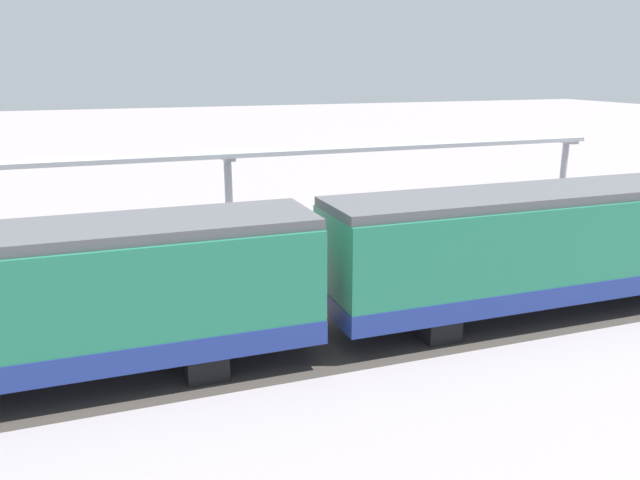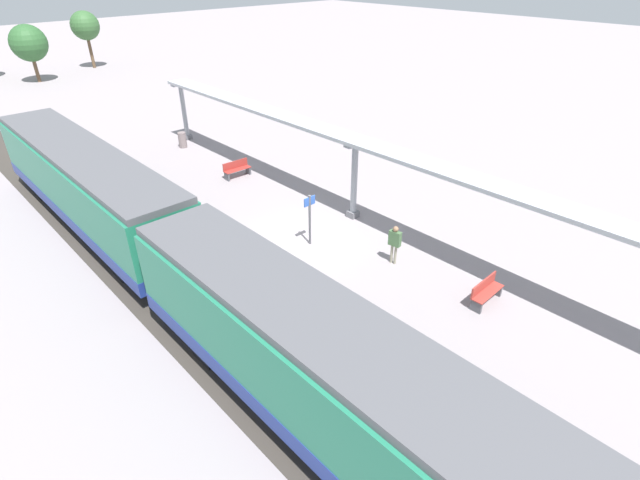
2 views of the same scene
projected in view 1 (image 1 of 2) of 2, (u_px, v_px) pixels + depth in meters
The scene contains 12 objects.
ground_plane at pixel (254, 279), 20.41m from camera, with size 176.00×176.00×0.00m, color gray.
tactile_edge_strip at pixel (287, 319), 17.18m from camera, with size 0.47×37.97×0.01m, color gold.
trackbed at pixel (309, 346), 15.52m from camera, with size 3.20×49.97×0.01m, color #38332D.
train_near_carriage at pixel (575, 244), 17.63m from camera, with size 2.65×14.58×3.48m.
canopy_pillar_nearest at pixel (563, 180), 27.88m from camera, with size 1.10×0.44×3.52m.
canopy_pillar_second at pixel (229, 204), 22.96m from camera, with size 1.10×0.44×3.52m.
canopy_beam at pixel (230, 154), 22.50m from camera, with size 1.20×30.43×0.16m, color #A8AAB2.
bench_near_end at pixel (4, 271), 19.79m from camera, with size 1.51×0.49×0.86m.
bench_mid_platform at pixel (424, 230), 24.64m from camera, with size 1.51×0.47×0.86m.
platform_info_sign at pixel (262, 236), 20.50m from camera, with size 0.56×0.10×2.20m.
passenger_waiting_near_edge at pixel (543, 245), 20.67m from camera, with size 0.31×0.50×1.60m.
passenger_by_the_benches at pixel (340, 227), 22.91m from camera, with size 0.28×0.49×1.61m.
Camera 1 is at (-18.89, 4.64, 6.65)m, focal length 35.56 mm.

